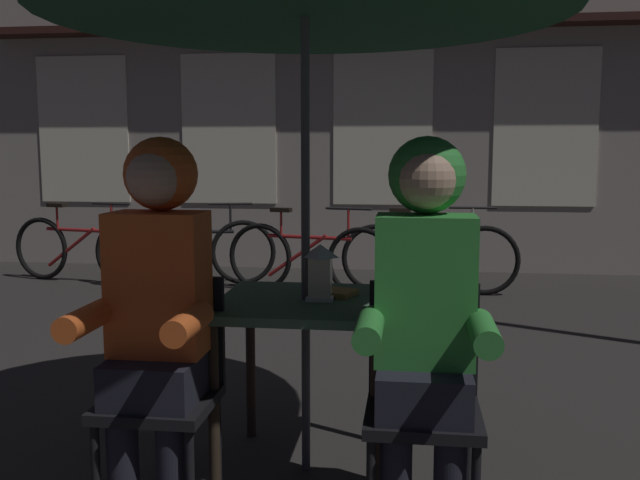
% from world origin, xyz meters
% --- Properties ---
extents(ground_plane, '(60.00, 60.00, 0.00)m').
position_xyz_m(ground_plane, '(0.00, 0.00, 0.00)').
color(ground_plane, '#2D2B28').
extents(cafe_table, '(0.72, 0.72, 0.74)m').
position_xyz_m(cafe_table, '(0.00, 0.00, 0.64)').
color(cafe_table, '#42664C').
rests_on(cafe_table, ground_plane).
extents(lantern, '(0.11, 0.11, 0.23)m').
position_xyz_m(lantern, '(0.06, -0.01, 0.86)').
color(lantern, white).
rests_on(lantern, cafe_table).
extents(chair_left, '(0.40, 0.40, 0.87)m').
position_xyz_m(chair_left, '(-0.48, -0.37, 0.49)').
color(chair_left, black).
rests_on(chair_left, ground_plane).
extents(chair_right, '(0.40, 0.40, 0.87)m').
position_xyz_m(chair_right, '(0.48, -0.37, 0.49)').
color(chair_right, black).
rests_on(chair_right, ground_plane).
extents(person_left_hooded, '(0.45, 0.56, 1.40)m').
position_xyz_m(person_left_hooded, '(-0.48, -0.43, 0.85)').
color(person_left_hooded, black).
rests_on(person_left_hooded, ground_plane).
extents(person_right_hooded, '(0.45, 0.56, 1.40)m').
position_xyz_m(person_right_hooded, '(0.48, -0.43, 0.85)').
color(person_right_hooded, black).
rests_on(person_right_hooded, ground_plane).
extents(bicycle_nearest, '(1.65, 0.41, 0.84)m').
position_xyz_m(bicycle_nearest, '(-2.94, 3.93, 0.35)').
color(bicycle_nearest, black).
rests_on(bicycle_nearest, ground_plane).
extents(bicycle_second, '(1.65, 0.40, 0.84)m').
position_xyz_m(bicycle_second, '(-1.76, 3.93, 0.35)').
color(bicycle_second, black).
rests_on(bicycle_second, ground_plane).
extents(bicycle_third, '(1.65, 0.42, 0.84)m').
position_xyz_m(bicycle_third, '(-0.52, 3.65, 0.35)').
color(bicycle_third, black).
rests_on(bicycle_third, ground_plane).
extents(bicycle_fourth, '(1.68, 0.08, 0.84)m').
position_xyz_m(bicycle_fourth, '(0.61, 3.81, 0.35)').
color(bicycle_fourth, black).
rests_on(bicycle_fourth, ground_plane).
extents(book, '(0.23, 0.20, 0.02)m').
position_xyz_m(book, '(0.10, 0.09, 0.75)').
color(book, olive).
rests_on(book, cafe_table).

